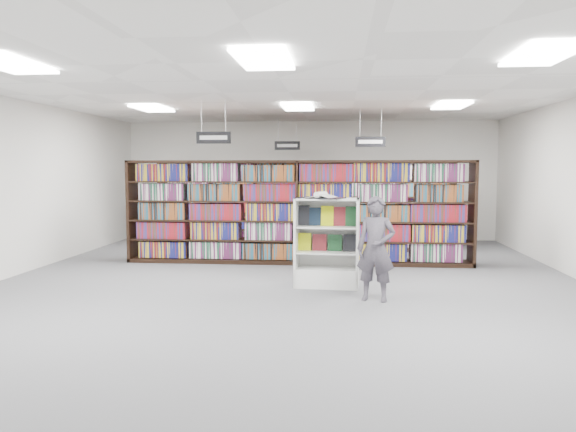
# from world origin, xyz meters

# --- Properties ---
(floor) EXTENTS (12.00, 12.00, 0.00)m
(floor) POSITION_xyz_m (0.00, 0.00, 0.00)
(floor) COLOR #525257
(floor) RESTS_ON ground
(ceiling) EXTENTS (10.00, 12.00, 0.10)m
(ceiling) POSITION_xyz_m (0.00, 0.00, 3.20)
(ceiling) COLOR white
(ceiling) RESTS_ON wall_back
(wall_back) EXTENTS (10.00, 0.10, 3.20)m
(wall_back) POSITION_xyz_m (0.00, 6.00, 1.60)
(wall_back) COLOR silver
(wall_back) RESTS_ON ground
(wall_front) EXTENTS (10.00, 0.10, 3.20)m
(wall_front) POSITION_xyz_m (0.00, -6.00, 1.60)
(wall_front) COLOR silver
(wall_front) RESTS_ON ground
(wall_left) EXTENTS (0.10, 12.00, 3.20)m
(wall_left) POSITION_xyz_m (-5.00, 0.00, 1.60)
(wall_left) COLOR silver
(wall_left) RESTS_ON ground
(bookshelf_row_near) EXTENTS (7.00, 0.60, 2.10)m
(bookshelf_row_near) POSITION_xyz_m (0.00, 2.00, 1.05)
(bookshelf_row_near) COLOR black
(bookshelf_row_near) RESTS_ON floor
(bookshelf_row_mid) EXTENTS (7.00, 0.60, 2.10)m
(bookshelf_row_mid) POSITION_xyz_m (0.00, 4.00, 1.05)
(bookshelf_row_mid) COLOR black
(bookshelf_row_mid) RESTS_ON floor
(bookshelf_row_far) EXTENTS (7.00, 0.60, 2.10)m
(bookshelf_row_far) POSITION_xyz_m (0.00, 5.70, 1.05)
(bookshelf_row_far) COLOR black
(bookshelf_row_far) RESTS_ON floor
(aisle_sign_left) EXTENTS (0.65, 0.02, 0.80)m
(aisle_sign_left) POSITION_xyz_m (-1.50, 1.00, 2.53)
(aisle_sign_left) COLOR #B2B2B7
(aisle_sign_left) RESTS_ON ceiling
(aisle_sign_right) EXTENTS (0.65, 0.02, 0.80)m
(aisle_sign_right) POSITION_xyz_m (1.50, 3.00, 2.53)
(aisle_sign_right) COLOR #B2B2B7
(aisle_sign_right) RESTS_ON ceiling
(aisle_sign_center) EXTENTS (0.65, 0.02, 0.80)m
(aisle_sign_center) POSITION_xyz_m (-0.50, 5.00, 2.53)
(aisle_sign_center) COLOR #B2B2B7
(aisle_sign_center) RESTS_ON ceiling
(troffer_front_left) EXTENTS (0.60, 1.20, 0.04)m
(troffer_front_left) POSITION_xyz_m (-3.00, -3.00, 3.16)
(troffer_front_left) COLOR white
(troffer_front_left) RESTS_ON ceiling
(troffer_front_center) EXTENTS (0.60, 1.20, 0.04)m
(troffer_front_center) POSITION_xyz_m (0.00, -3.00, 3.16)
(troffer_front_center) COLOR white
(troffer_front_center) RESTS_ON ceiling
(troffer_front_right) EXTENTS (0.60, 1.20, 0.04)m
(troffer_front_right) POSITION_xyz_m (3.00, -3.00, 3.16)
(troffer_front_right) COLOR white
(troffer_front_right) RESTS_ON ceiling
(troffer_back_left) EXTENTS (0.60, 1.20, 0.04)m
(troffer_back_left) POSITION_xyz_m (-3.00, 2.00, 3.16)
(troffer_back_left) COLOR white
(troffer_back_left) RESTS_ON ceiling
(troffer_back_center) EXTENTS (0.60, 1.20, 0.04)m
(troffer_back_center) POSITION_xyz_m (0.00, 2.00, 3.16)
(troffer_back_center) COLOR white
(troffer_back_center) RESTS_ON ceiling
(troffer_back_right) EXTENTS (0.60, 1.20, 0.04)m
(troffer_back_right) POSITION_xyz_m (3.00, 2.00, 3.16)
(troffer_back_right) COLOR white
(troffer_back_right) RESTS_ON ceiling
(endcap_display) EXTENTS (1.07, 0.58, 1.46)m
(endcap_display) POSITION_xyz_m (0.65, -0.17, 0.49)
(endcap_display) COLOR white
(endcap_display) RESTS_ON floor
(open_book) EXTENTS (0.78, 0.62, 0.13)m
(open_book) POSITION_xyz_m (0.56, -0.28, 1.49)
(open_book) COLOR black
(open_book) RESTS_ON endcap_display
(shopper) EXTENTS (0.63, 0.49, 1.54)m
(shopper) POSITION_xyz_m (1.39, -1.13, 0.77)
(shopper) COLOR #49444D
(shopper) RESTS_ON floor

